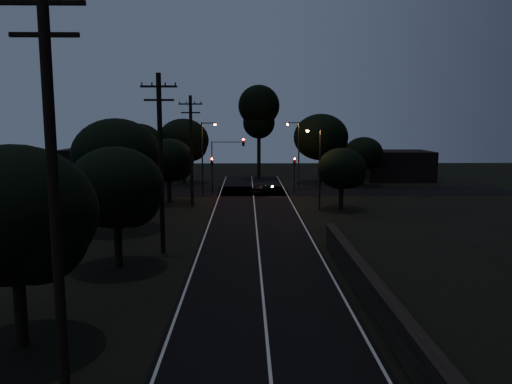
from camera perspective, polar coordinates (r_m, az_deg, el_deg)
name	(u,v)px	position (r m, az deg, el deg)	size (l,w,h in m)	color
ground	(270,370)	(17.55, 1.59, -19.65)	(160.00, 160.00, 0.00)	black
road_surface	(255,207)	(47.34, -0.16, -1.75)	(60.00, 70.00, 0.03)	black
retaining_wall	(463,315)	(21.72, 22.59, -12.88)	(6.93, 26.00, 1.60)	black
utility_pole_near	(54,193)	(14.62, -22.12, -0.09)	(2.20, 0.30, 12.00)	black
utility_pole_mid	(161,161)	(31.05, -10.84, 3.52)	(2.20, 0.30, 11.00)	black
utility_pole_far	(191,149)	(47.87, -7.41, 4.89)	(2.20, 0.30, 10.50)	black
tree_left_a	(18,218)	(19.46, -25.51, -2.74)	(5.84, 5.84, 7.38)	black
tree_left_b	(119,190)	(28.54, -15.40, 0.25)	(5.33, 5.33, 6.78)	black
tree_left_c	(119,158)	(38.66, -15.37, 3.77)	(6.61, 6.61, 8.36)	black
tree_left_d	(170,161)	(50.14, -9.79, 3.48)	(5.07, 5.07, 6.44)	black
tree_far_nw	(185,141)	(65.91, -8.11, 5.74)	(6.65, 6.65, 8.42)	black
tree_far_w	(140,146)	(62.82, -13.12, 5.15)	(6.13, 6.13, 7.81)	black
tree_far_ne	(323,138)	(66.16, 7.65, 6.10)	(7.15, 7.15, 9.04)	black
tree_far_e	(365,154)	(64.30, 12.36, 4.24)	(4.82, 4.82, 6.12)	black
tree_right_a	(344,170)	(46.50, 9.97, 2.53)	(4.49, 4.49, 5.71)	black
tall_pine	(259,111)	(70.53, 0.34, 9.20)	(5.76, 5.76, 13.08)	black
building_left	(104,165)	(70.45, -16.97, 2.97)	(10.00, 8.00, 4.40)	black
building_right	(396,165)	(71.84, 15.72, 2.95)	(9.00, 7.00, 4.00)	black
signal_left	(212,169)	(55.88, -5.04, 2.67)	(0.28, 0.35, 4.10)	black
signal_right	(294,169)	(56.00, 4.40, 2.69)	(0.28, 0.35, 4.10)	black
signal_mast	(227,155)	(55.67, -3.32, 4.22)	(3.70, 0.35, 6.25)	black
streetlight_a	(204,154)	(53.81, -5.96, 4.37)	(1.66, 0.26, 8.00)	black
streetlight_b	(297,150)	(59.92, 4.73, 4.77)	(1.66, 0.26, 8.00)	black
streetlight_c	(318,163)	(46.14, 7.13, 3.36)	(1.46, 0.26, 7.50)	black
car	(262,188)	(56.12, 0.66, 0.44)	(1.44, 3.59, 1.22)	black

